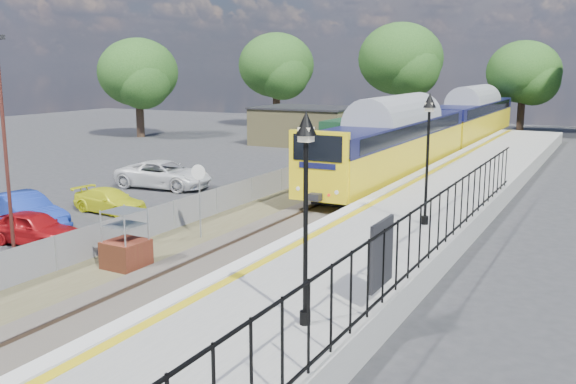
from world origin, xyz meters
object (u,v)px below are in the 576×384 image
Objects in this scene: car_yellow at (110,201)px; car_white at (164,175)px; victorian_lamp_south at (306,169)px; train at (442,125)px; brick_plinth at (125,240)px; carpark_lamp at (4,137)px; victorian_lamp_north at (429,128)px; speed_sign at (199,189)px; car_blue at (22,212)px; car_red at (34,228)px.

car_white is at bearing 19.96° from car_yellow.
victorian_lamp_south is 0.11× the size of train.
brick_plinth is 0.53× the size of car_yellow.
carpark_lamp is 2.00× the size of car_yellow.
brick_plinth is 5.14m from carpark_lamp.
victorian_lamp_north is at bearing -76.94° from train.
brick_plinth is at bearing -97.70° from speed_sign.
carpark_lamp reaches higher than speed_sign.
car_white is at bearing 14.80° from car_blue.
victorian_lamp_north is 14.56m from car_red.
carpark_lamp reaches higher than train.
car_red is (-1.13, 1.82, -3.56)m from carpark_lamp.
car_red is at bearing -170.82° from car_white.
speed_sign is 6.56m from car_yellow.
victorian_lamp_south reaches higher than train.
speed_sign is at bearing 53.75° from carpark_lamp.
car_yellow is (-1.20, 5.21, -0.09)m from car_red.
speed_sign is 0.63× the size of car_blue.
carpark_lamp is 4.15m from car_red.
car_white is at bearing 127.66° from speed_sign.
train reaches higher than car_yellow.
victorian_lamp_south is at bearing -98.78° from car_blue.
speed_sign is at bearing -58.93° from car_red.
brick_plinth is 0.54× the size of car_red.
train is at bearing -15.48° from car_yellow.
carpark_lamp is at bearing -168.08° from car_white.
speed_sign is 6.83m from carpark_lamp.
victorian_lamp_south is 12.02m from carpark_lamp.
car_yellow is at bearing -176.69° from victorian_lamp_north.
carpark_lamp is (-3.82, -1.15, 3.24)m from brick_plinth.
speed_sign is 10.96m from car_white.
carpark_lamp is at bearing -163.24° from brick_plinth.
car_blue reaches higher than car_yellow.
car_white is (-3.93, 12.86, -3.45)m from carpark_lamp.
speed_sign is at bearing -95.61° from train.
victorian_lamp_north reaches higher than speed_sign.
victorian_lamp_south reaches higher than speed_sign.
car_white is at bearing 136.35° from victorian_lamp_south.
car_blue is at bearing -108.95° from train.
victorian_lamp_south is 0.63× the size of carpark_lamp.
train is 29.66m from brick_plinth.
speed_sign reaches higher than brick_plinth.
train is at bearing 76.70° from speed_sign.
brick_plinth is 8.52m from car_yellow.
car_red reaches higher than car_yellow.
brick_plinth is 7.24m from car_blue.
brick_plinth is 0.69× the size of speed_sign.
victorian_lamp_south is 10.00m from victorian_lamp_north.
train is 5.55× the size of carpark_lamp.
victorian_lamp_north reaches higher than car_yellow.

